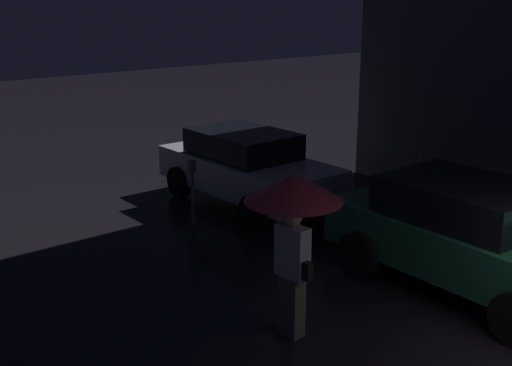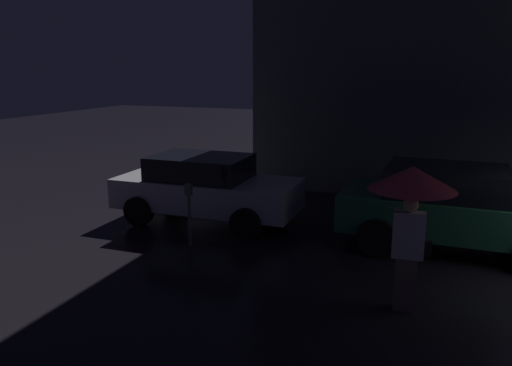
% 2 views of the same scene
% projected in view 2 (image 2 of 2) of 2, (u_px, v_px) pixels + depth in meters
% --- Properties ---
extents(building_facade_left, '(6.81, 3.00, 9.52)m').
position_uv_depth(building_facade_left, '(389.00, 15.00, 13.62)').
color(building_facade_left, '#3D3D47').
rests_on(building_facade_left, ground).
extents(parked_car_silver, '(4.07, 1.91, 1.48)m').
position_uv_depth(parked_car_silver, '(206.00, 187.00, 11.09)').
color(parked_car_silver, '#B7B7BF').
rests_on(parked_car_silver, ground).
extents(parked_car_green, '(4.16, 2.02, 1.58)m').
position_uv_depth(parked_car_green, '(452.00, 207.00, 9.34)').
color(parked_car_green, '#1E5638').
rests_on(parked_car_green, ground).
extents(pedestrian_with_umbrella, '(1.18, 1.18, 2.09)m').
position_uv_depth(pedestrian_with_umbrella, '(412.00, 194.00, 6.76)').
color(pedestrian_with_umbrella, '#66564C').
rests_on(pedestrian_with_umbrella, ground).
extents(parking_meter, '(0.12, 0.10, 1.24)m').
position_uv_depth(parking_meter, '(189.00, 208.00, 9.50)').
color(parking_meter, '#4C5154').
rests_on(parking_meter, ground).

